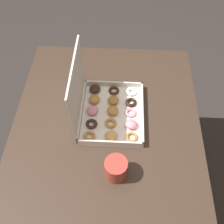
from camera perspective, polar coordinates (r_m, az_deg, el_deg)
ground_plane at (r=1.85m, az=-0.83°, el=-15.11°), size 8.00×8.00×0.00m
dining_table at (r=1.28m, az=-1.16°, el=-5.32°), size 1.03×0.85×0.73m
donut_box at (r=1.18m, az=-2.20°, el=1.41°), size 0.34×0.29×0.31m
coffee_mug at (r=1.04m, az=0.85°, el=-12.19°), size 0.09×0.09×0.10m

